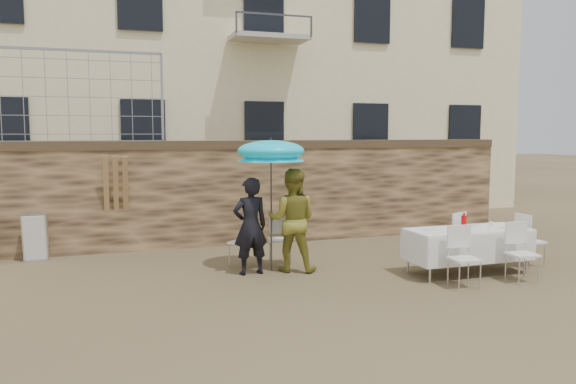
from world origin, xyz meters
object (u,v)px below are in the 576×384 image
object	(u,v)px
table_chair_back	(450,237)
table_chair_side	(530,240)
couple_chair_right	(280,238)
table_chair_front_right	(522,253)
table_chair_front_left	(464,257)
man_suit	(250,226)
woman_dress	(292,220)
banquet_table	(468,231)
couple_chair_left	(243,241)
soda_bottle	(464,223)
umbrella	(271,155)
chair_stack_right	(36,235)

from	to	relation	value
table_chair_back	table_chair_side	xyz separation A→B (m)	(1.20, -0.70, 0.00)
couple_chair_right	table_chair_front_right	xyz separation A→B (m)	(3.36, -2.40, 0.00)
table_chair_front_left	table_chair_side	world-z (taller)	same
man_suit	couple_chair_right	bearing A→B (deg)	-147.35
woman_dress	banquet_table	xyz separation A→B (m)	(2.81, -1.10, -0.17)
couple_chair_left	table_chair_front_left	bearing A→B (deg)	101.18
table_chair_side	couple_chair_left	bearing A→B (deg)	70.78
couple_chair_right	table_chair_front_right	distance (m)	4.13
woman_dress	table_chair_back	bearing A→B (deg)	-159.73
couple_chair_right	soda_bottle	xyz separation A→B (m)	(2.66, -1.80, 0.43)
umbrella	banquet_table	bearing A→B (deg)	-20.87
couple_chair_left	table_chair_back	bearing A→B (deg)	127.50
table_chair_front_left	chair_stack_right	distance (m)	7.80
couple_chair_left	table_chair_side	size ratio (longest dim) A/B	1.00
man_suit	table_chair_side	world-z (taller)	man_suit
umbrella	banquet_table	size ratio (longest dim) A/B	1.02
table_chair_front_left	table_chair_front_right	size ratio (longest dim) A/B	1.00
man_suit	table_chair_front_right	size ratio (longest dim) A/B	1.73
soda_bottle	woman_dress	bearing A→B (deg)	154.32
soda_bottle	table_chair_back	world-z (taller)	soda_bottle
woman_dress	table_chair_side	size ratio (longest dim) A/B	1.87
couple_chair_left	table_chair_front_right	world-z (taller)	same
man_suit	table_chair_back	bearing A→B (deg)	169.88
soda_bottle	chair_stack_right	distance (m)	7.86
table_chair_front_right	table_chair_side	world-z (taller)	same
couple_chair_left	banquet_table	bearing A→B (deg)	115.36
couple_chair_left	table_chair_back	world-z (taller)	same
couple_chair_right	table_chair_back	xyz separation A→B (m)	(3.06, -0.85, 0.00)
couple_chair_left	umbrella	bearing A→B (deg)	91.93
chair_stack_right	woman_dress	bearing A→B (deg)	-28.53
umbrella	couple_chair_right	world-z (taller)	umbrella
umbrella	chair_stack_right	distance (m)	4.86
couple_chair_right	table_chair_side	bearing A→B (deg)	174.00
soda_bottle	man_suit	bearing A→B (deg)	159.52
table_chair_front_right	chair_stack_right	size ratio (longest dim) A/B	1.04
couple_chair_left	banquet_table	world-z (taller)	couple_chair_left
woman_dress	chair_stack_right	size ratio (longest dim) A/B	1.95
umbrella	couple_chair_left	size ratio (longest dim) A/B	2.23
woman_dress	couple_chair_right	distance (m)	0.69
soda_bottle	table_chair_side	size ratio (longest dim) A/B	0.27
table_chair_front_right	couple_chair_right	bearing A→B (deg)	147.53
man_suit	table_chair_front_left	bearing A→B (deg)	142.40
couple_chair_left	couple_chair_right	distance (m)	0.70
couple_chair_left	table_chair_back	xyz separation A→B (m)	(3.76, -0.85, 0.00)
table_chair_back	chair_stack_right	size ratio (longest dim) A/B	1.04
umbrella	couple_chair_left	bearing A→B (deg)	131.63
man_suit	table_chair_front_left	distance (m)	3.51
woman_dress	table_chair_front_right	bearing A→B (deg)	176.75
banquet_table	table_chair_back	world-z (taller)	table_chair_back
couple_chair_right	woman_dress	bearing A→B (deg)	109.24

